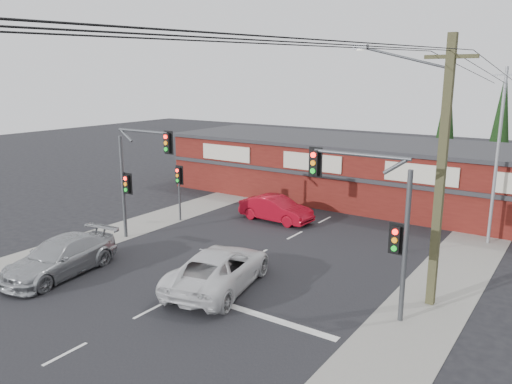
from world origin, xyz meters
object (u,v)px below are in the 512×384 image
Objects in this scene: white_suv at (219,269)px; utility_pole at (438,165)px; red_sedan at (276,209)px; silver_suv at (60,257)px; shop_building at (351,169)px.

utility_pole is (7.53, 3.34, 4.58)m from white_suv.
utility_pole reaches higher than red_sedan.
utility_pole reaches higher than silver_suv.
red_sedan is (-3.20, 9.55, -0.07)m from white_suv.
red_sedan is at bearing -99.99° from shop_building.
red_sedan is 13.24m from utility_pole.
utility_pole is at bearing 16.52° from silver_suv.
white_suv is 17.49m from shop_building.
shop_building is at bearing -7.07° from red_sedan.
utility_pole is (9.36, -14.00, 3.26)m from shop_building.
silver_suv is 1.21× the size of red_sedan.
shop_building reaches higher than white_suv.
silver_suv is (-6.63, -2.84, -0.02)m from white_suv.
silver_suv is 12.86m from red_sedan.
shop_building reaches higher than red_sedan.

